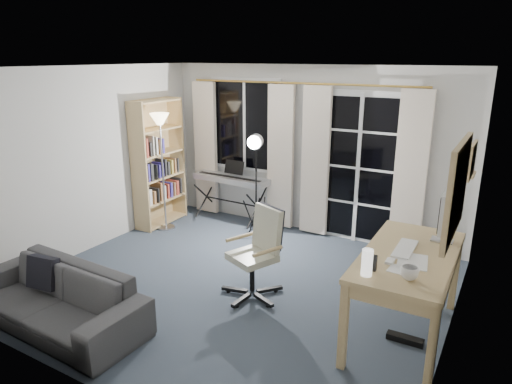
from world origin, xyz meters
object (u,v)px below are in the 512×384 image
at_px(mug, 410,271).
at_px(torchiere_lamp, 161,137).
at_px(desk, 409,264).
at_px(keyboard_piano, 231,180).
at_px(sofa, 53,289).
at_px(bookshelf, 156,166).
at_px(monitor, 445,210).
at_px(studio_light, 255,154).
at_px(office_chair, 261,245).

bearing_deg(mug, torchiere_lamp, 158.59).
relative_size(torchiere_lamp, desk, 1.11).
bearing_deg(mug, keyboard_piano, 144.48).
distance_m(torchiere_lamp, keyboard_piano, 1.24).
bearing_deg(sofa, desk, 28.53).
xyz_separation_m(bookshelf, monitor, (4.20, -0.71, 0.24)).
bearing_deg(desk, monitor, 65.49).
distance_m(studio_light, sofa, 3.05).
relative_size(bookshelf, monitor, 3.20).
bearing_deg(office_chair, desk, 22.15).
distance_m(torchiere_lamp, office_chair, 2.55).
relative_size(torchiere_lamp, office_chair, 1.77).
xyz_separation_m(bookshelf, office_chair, (2.47, -1.14, -0.33)).
height_order(studio_light, desk, studio_light).
xyz_separation_m(bookshelf, mug, (4.10, -1.66, -0.01)).
bearing_deg(torchiere_lamp, sofa, -72.51).
distance_m(keyboard_piano, studio_light, 0.93).
height_order(studio_light, monitor, studio_light).
height_order(keyboard_piano, mug, keyboard_piano).
distance_m(studio_light, monitor, 2.74).
height_order(desk, sofa, desk).
bearing_deg(torchiere_lamp, desk, -15.05).
bearing_deg(bookshelf, torchiere_lamp, -31.88).
bearing_deg(bookshelf, desk, -17.42).
bearing_deg(keyboard_piano, desk, -28.12).
height_order(desk, monitor, monitor).
bearing_deg(sofa, mug, 19.74).
xyz_separation_m(bookshelf, torchiere_lamp, (0.26, -0.16, 0.49)).
distance_m(keyboard_piano, office_chair, 2.29).
bearing_deg(bookshelf, monitor, -10.86).
distance_m(monitor, mug, 0.99).
xyz_separation_m(torchiere_lamp, keyboard_piano, (0.70, 0.73, -0.71)).
xyz_separation_m(keyboard_piano, studio_light, (0.66, -0.38, 0.54)).
height_order(studio_light, mug, studio_light).
bearing_deg(mug, bookshelf, 157.96).
height_order(office_chair, sofa, office_chair).
relative_size(office_chair, monitor, 1.64).
height_order(torchiere_lamp, office_chair, torchiere_lamp).
distance_m(office_chair, monitor, 1.87).
xyz_separation_m(monitor, mug, (-0.10, -0.95, -0.25)).
distance_m(torchiere_lamp, desk, 3.93).
bearing_deg(bookshelf, studio_light, 5.83).
bearing_deg(mug, sofa, -161.73).
bearing_deg(studio_light, keyboard_piano, 134.55).
distance_m(bookshelf, sofa, 2.92).
distance_m(torchiere_lamp, mug, 4.15).
relative_size(bookshelf, torchiere_lamp, 1.10).
relative_size(office_chair, desk, 0.63).
bearing_deg(desk, office_chair, 178.31).
bearing_deg(torchiere_lamp, mug, -21.41).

